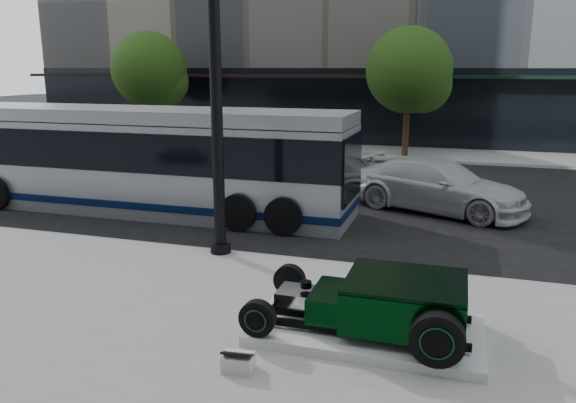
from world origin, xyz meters
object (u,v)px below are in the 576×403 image
(transit_bus, at_px, (145,159))
(lamppost, at_px, (216,76))
(white_sedan, at_px, (437,185))
(hot_rod, at_px, (390,302))

(transit_bus, bearing_deg, lamppost, -41.26)
(transit_bus, bearing_deg, white_sedan, 16.15)
(transit_bus, distance_m, white_sedan, 8.43)
(hot_rod, distance_m, lamppost, 5.90)
(hot_rod, xyz_separation_m, transit_bus, (-7.80, 6.25, 0.79))
(hot_rod, height_order, transit_bus, transit_bus)
(hot_rod, xyz_separation_m, white_sedan, (0.26, 8.58, 0.04))
(hot_rod, xyz_separation_m, lamppost, (-4.01, 2.92, 3.19))
(hot_rod, bearing_deg, transit_bus, 141.33)
(lamppost, bearing_deg, hot_rod, -36.03)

